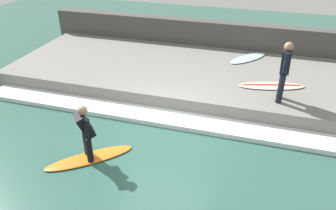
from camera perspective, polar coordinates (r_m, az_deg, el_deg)
The scene contains 9 objects.
ground_plane at distance 8.49m, azimuth -0.84°, elevation -5.50°, with size 28.00×28.00×0.00m, color #2D564C.
concrete_ledge at distance 11.17m, azimuth 4.29°, elevation 5.24°, with size 4.40×12.25×0.51m, color slate.
back_wall at distance 13.24m, azimuth 6.77°, elevation 11.35°, with size 0.50×12.87×1.44m, color #474442.
wave_foam_crest at distance 9.05m, azimuth 0.60°, elevation -2.45°, with size 0.77×11.64×0.13m, color silver.
surfboard_riding at distance 7.97m, azimuth -13.47°, elevation -8.94°, with size 1.70×1.86×0.06m.
surfer_riding at distance 7.51m, azimuth -14.18°, elevation -4.22°, with size 0.53×0.54×1.38m.
surfer_waiting_near at distance 9.21m, azimuth 19.62°, elevation 5.97°, with size 0.56×0.28×1.67m.
surfboard_waiting_near at distance 10.26m, azimuth 17.57°, elevation 3.22°, with size 1.03×2.04×0.07m.
surfboard_spare at distance 12.12m, azimuth 13.75°, elevation 7.96°, with size 1.66×1.47×0.06m.
Camera 1 is at (-6.57, -2.08, 4.96)m, focal length 35.00 mm.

